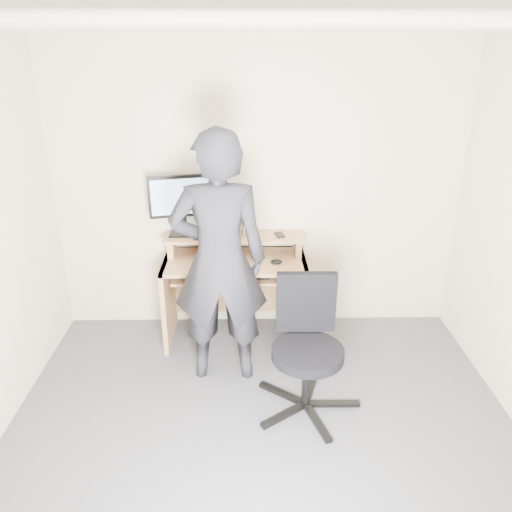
{
  "coord_description": "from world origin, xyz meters",
  "views": [
    {
      "loc": [
        -0.09,
        -2.4,
        2.42
      ],
      "look_at": [
        -0.03,
        1.05,
        0.95
      ],
      "focal_mm": 35.0,
      "sensor_mm": 36.0,
      "label": 1
    }
  ],
  "objects_px": {
    "desk": "(235,277)",
    "monitor": "(182,200)",
    "person": "(219,261)",
    "office_chair": "(307,341)"
  },
  "relations": [
    {
      "from": "desk",
      "to": "monitor",
      "type": "bearing_deg",
      "value": 169.15
    },
    {
      "from": "desk",
      "to": "person",
      "type": "height_order",
      "value": "person"
    },
    {
      "from": "desk",
      "to": "office_chair",
      "type": "relative_size",
      "value": 1.26
    },
    {
      "from": "office_chair",
      "to": "person",
      "type": "height_order",
      "value": "person"
    },
    {
      "from": "desk",
      "to": "person",
      "type": "xyz_separation_m",
      "value": [
        -0.1,
        -0.6,
        0.42
      ]
    },
    {
      "from": "desk",
      "to": "person",
      "type": "distance_m",
      "value": 0.74
    },
    {
      "from": "monitor",
      "to": "office_chair",
      "type": "height_order",
      "value": "monitor"
    },
    {
      "from": "desk",
      "to": "office_chair",
      "type": "xyz_separation_m",
      "value": [
        0.52,
        -0.98,
        -0.03
      ]
    },
    {
      "from": "office_chair",
      "to": "person",
      "type": "xyz_separation_m",
      "value": [
        -0.62,
        0.38,
        0.45
      ]
    },
    {
      "from": "monitor",
      "to": "office_chair",
      "type": "xyz_separation_m",
      "value": [
        0.95,
        -1.07,
        -0.71
      ]
    }
  ]
}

